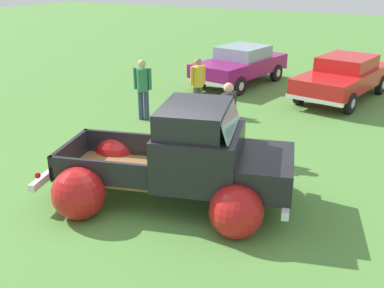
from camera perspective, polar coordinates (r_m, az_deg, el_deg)
The scene contains 7 objects.
ground_plane at distance 8.66m, azimuth -3.27°, elevation -7.04°, with size 80.00×80.00×0.00m, color #548C3D.
vintage_pickup_truck at distance 8.24m, azimuth -0.77°, elevation -2.70°, with size 4.97×3.69×1.96m.
show_car_0 at distance 17.16m, azimuth 6.26°, elevation 10.18°, with size 2.53×4.48×1.43m.
show_car_1 at distance 15.92m, azimuth 18.90°, elevation 8.26°, with size 2.61×4.86×1.43m.
spectator_0 at distance 12.91m, azimuth -6.32°, elevation 7.44°, with size 0.53×0.44×1.77m.
spectator_1 at distance 13.56m, azimuth 0.76°, elevation 7.97°, with size 0.46×0.51×1.67m.
spectator_2 at distance 10.26m, azimuth 4.61°, elevation 3.74°, with size 0.43×0.53×1.77m.
Camera 1 is at (4.07, -6.42, 4.15)m, focal length 41.61 mm.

